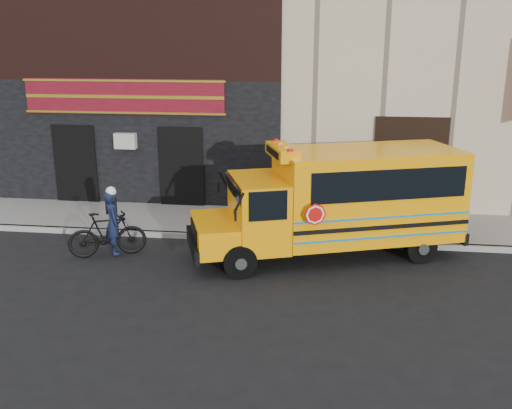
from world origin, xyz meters
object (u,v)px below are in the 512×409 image
object	(u,v)px
school_bus	(342,199)
bicycle	(107,234)
cyclist	(113,224)
sign_pole	(405,195)

from	to	relation	value
school_bus	bicycle	distance (m)	6.09
school_bus	cyclist	xyz separation A→B (m)	(-5.81, -0.79, -0.67)
cyclist	bicycle	bearing A→B (deg)	97.23
bicycle	cyclist	size ratio (longest dim) A/B	1.18
bicycle	sign_pole	bearing A→B (deg)	-102.61
cyclist	school_bus	bearing A→B (deg)	-110.00
school_bus	sign_pole	xyz separation A→B (m)	(1.63, 0.49, 0.01)
sign_pole	cyclist	size ratio (longest dim) A/B	1.63
school_bus	sign_pole	bearing A→B (deg)	16.83
sign_pole	cyclist	world-z (taller)	sign_pole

